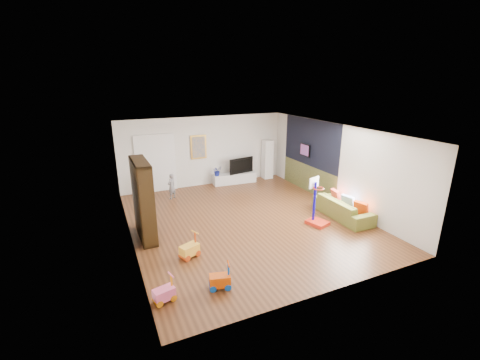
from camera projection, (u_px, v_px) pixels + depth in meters
name	position (u px, v px, depth m)	size (l,w,h in m)	color
floor	(245.00, 220.00, 9.63)	(6.50, 7.50, 0.00)	brown
ceiling	(246.00, 130.00, 8.81)	(6.50, 7.50, 0.00)	white
wall_back	(205.00, 151.00, 12.47)	(6.50, 0.00, 2.70)	silver
wall_front	(332.00, 231.00, 5.96)	(6.50, 0.00, 2.70)	silver
wall_left	(127.00, 193.00, 7.94)	(0.00, 7.50, 2.70)	silver
wall_right	(335.00, 165.00, 10.50)	(0.00, 7.50, 2.70)	silver
navy_accent	(310.00, 143.00, 11.55)	(0.01, 3.20, 1.70)	black
olive_wainscot	(308.00, 178.00, 11.96)	(0.01, 3.20, 1.00)	brown
doorway	(156.00, 164.00, 11.78)	(1.45, 0.06, 2.10)	white
painting_back	(199.00, 147.00, 12.28)	(0.62, 0.06, 0.92)	gold
artwork_right	(305.00, 150.00, 11.79)	(0.04, 0.56, 0.46)	#7F3F8C
media_console	(234.00, 178.00, 12.98)	(1.74, 0.44, 0.41)	silver
tall_cabinet	(267.00, 159.00, 13.47)	(0.38, 0.38, 1.63)	white
bookshelf	(143.00, 200.00, 8.33)	(0.38, 1.44, 2.10)	#301F0D
sofa	(343.00, 208.00, 9.76)	(2.01, 0.79, 0.59)	#646825
basketball_hoop	(319.00, 202.00, 9.14)	(0.48, 0.59, 1.40)	red
ride_on_yellow	(189.00, 246.00, 7.55)	(0.45, 0.28, 0.59)	yellow
ride_on_orange	(220.00, 276.00, 6.43)	(0.42, 0.26, 0.56)	#D24504
ride_on_pink	(164.00, 290.00, 6.04)	(0.39, 0.24, 0.53)	pink
child	(172.00, 186.00, 11.23)	(0.33, 0.22, 0.91)	slate
tv	(240.00, 165.00, 12.94)	(1.10, 0.15, 0.63)	black
vase_plant	(217.00, 171.00, 12.56)	(0.36, 0.31, 0.40)	navy
pillow_left	(361.00, 208.00, 9.29)	(0.11, 0.41, 0.41)	#B52F03
pillow_center	(348.00, 202.00, 9.80)	(0.11, 0.41, 0.41)	silver
pillow_right	(336.00, 196.00, 10.27)	(0.11, 0.41, 0.41)	#CB3D2F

